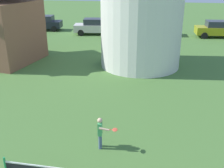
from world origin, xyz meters
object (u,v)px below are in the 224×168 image
(player_far, at_px, (101,131))
(parked_car_blue, at_px, (156,27))
(parked_car_black, at_px, (43,23))
(parked_car_mustard, at_px, (219,29))
(parked_car_cream, at_px, (97,26))

(player_far, xyz_separation_m, parked_car_blue, (1.21, 19.51, 0.15))
(parked_car_blue, bearing_deg, player_far, -93.54)
(parked_car_black, xyz_separation_m, parked_car_mustard, (17.94, -0.37, 0.00))
(player_far, xyz_separation_m, parked_car_cream, (-4.64, 18.84, 0.16))
(parked_car_black, bearing_deg, parked_car_cream, -9.87)
(player_far, height_order, parked_car_mustard, parked_car_mustard)
(parked_car_black, distance_m, parked_car_mustard, 17.94)
(player_far, height_order, parked_car_black, parked_car_black)
(parked_car_black, xyz_separation_m, parked_car_cream, (6.14, -1.07, 0.00))
(parked_car_cream, height_order, parked_car_mustard, same)
(parked_car_cream, relative_size, parked_car_mustard, 1.05)
(parked_car_cream, relative_size, parked_car_blue, 1.12)
(parked_car_cream, distance_m, parked_car_blue, 5.89)
(parked_car_black, xyz_separation_m, parked_car_blue, (11.99, -0.40, 0.00))
(parked_car_blue, bearing_deg, parked_car_mustard, 0.34)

